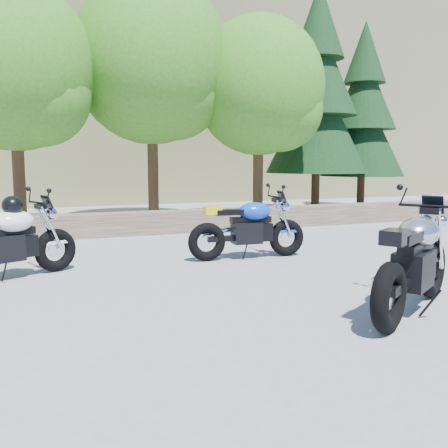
{
  "coord_description": "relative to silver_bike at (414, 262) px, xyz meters",
  "views": [
    {
      "loc": [
        -2.37,
        -5.46,
        1.63
      ],
      "look_at": [
        0.2,
        1.0,
        0.75
      ],
      "focal_mm": 40.0,
      "sensor_mm": 36.0,
      "label": 1
    }
  ],
  "objects": [
    {
      "name": "white_bike",
      "position": [
        -4.13,
        3.26,
        0.02
      ],
      "size": [
        1.97,
        1.03,
        1.16
      ],
      "rotation": [
        0.0,
        0.0,
        0.42
      ],
      "color": "black",
      "rests_on": "ground"
    },
    {
      "name": "conifer_near",
      "position": [
        4.74,
        9.54,
        3.13
      ],
      "size": [
        3.17,
        3.17,
        7.06
      ],
      "color": "#382314",
      "rests_on": "ground"
    },
    {
      "name": "tree_decid_right",
      "position": [
        2.25,
        8.28,
        2.95
      ],
      "size": [
        3.54,
        3.54,
        5.41
      ],
      "color": "#382314",
      "rests_on": "ground"
    },
    {
      "name": "ground",
      "position": [
        -1.46,
        1.34,
        -0.55
      ],
      "size": [
        90.0,
        90.0,
        0.0
      ],
      "primitive_type": "plane",
      "color": "gray",
      "rests_on": "ground"
    },
    {
      "name": "silver_bike",
      "position": [
        0.0,
        0.0,
        0.0
      ],
      "size": [
        2.01,
        1.33,
        1.13
      ],
      "rotation": [
        0.0,
        0.0,
        0.55
      ],
      "color": "black",
      "rests_on": "ground"
    },
    {
      "name": "conifer_far",
      "position": [
        6.94,
        10.14,
        2.72
      ],
      "size": [
        2.82,
        2.82,
        6.27
      ],
      "color": "#382314",
      "rests_on": "ground"
    },
    {
      "name": "stone_wall",
      "position": [
        -1.46,
        6.84,
        -0.3
      ],
      "size": [
        22.0,
        0.55,
        0.5
      ],
      "primitive_type": "cube",
      "color": "#4E4134",
      "rests_on": "ground"
    },
    {
      "name": "tree_decid_mid",
      "position": [
        -0.55,
        8.88,
        3.49
      ],
      "size": [
        4.08,
        4.08,
        6.24
      ],
      "color": "#382314",
      "rests_on": "ground"
    },
    {
      "name": "blue_bike",
      "position": [
        -0.39,
        3.41,
        -0.05
      ],
      "size": [
        2.07,
        0.66,
        1.04
      ],
      "rotation": [
        0.0,
        0.0,
        -0.06
      ],
      "color": "black",
      "rests_on": "ground"
    },
    {
      "name": "hillside",
      "position": [
        1.54,
        29.34,
        6.95
      ],
      "size": [
        80.0,
        30.0,
        15.0
      ],
      "primitive_type": "cube",
      "color": "olive",
      "rests_on": "ground"
    },
    {
      "name": "tree_decid_left",
      "position": [
        -3.85,
        8.48,
        3.08
      ],
      "size": [
        3.67,
        3.67,
        5.62
      ],
      "color": "#382314",
      "rests_on": "ground"
    }
  ]
}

